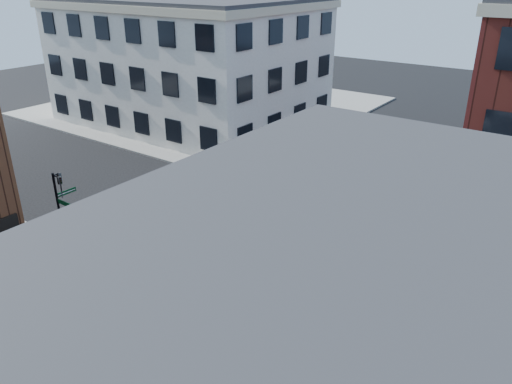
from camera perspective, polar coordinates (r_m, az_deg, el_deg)
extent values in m
plane|color=black|center=(27.17, -0.47, -5.64)|extent=(120.00, 120.00, 0.00)
cube|color=gray|center=(54.82, -5.30, 9.80)|extent=(30.00, 30.00, 0.15)
cube|color=silver|center=(48.76, -7.66, 14.44)|extent=(22.00, 16.00, 11.00)
cylinder|color=black|center=(32.29, 21.26, -0.61)|extent=(0.18, 0.18, 1.47)
cylinder|color=black|center=(32.01, 21.46, 0.59)|extent=(0.12, 0.12, 1.47)
sphere|color=#173B10|center=(31.43, 21.91, 3.40)|extent=(2.69, 2.69, 2.69)
sphere|color=#173B10|center=(31.47, 22.15, 2.32)|extent=(1.85, 1.85, 1.85)
cylinder|color=black|center=(37.80, 23.76, 2.39)|extent=(0.18, 0.18, 1.33)
cylinder|color=black|center=(37.58, 23.92, 3.33)|extent=(0.12, 0.12, 1.33)
sphere|color=#173B10|center=(37.13, 24.31, 5.52)|extent=(2.43, 2.43, 2.43)
sphere|color=#173B10|center=(37.13, 24.52, 4.68)|extent=(1.67, 1.67, 1.67)
cylinder|color=black|center=(26.56, -21.47, -2.58)|extent=(0.12, 0.12, 4.60)
cylinder|color=black|center=(27.46, -20.85, -6.32)|extent=(0.28, 0.28, 0.30)
cube|color=#053819|center=(25.78, -21.07, -1.22)|extent=(1.10, 0.03, 0.22)
cube|color=#053819|center=(26.38, -20.86, -0.02)|extent=(0.03, 1.10, 0.22)
imported|color=black|center=(25.70, -21.39, 0.48)|extent=(0.22, 0.18, 1.10)
imported|color=black|center=(26.18, -21.49, 0.89)|extent=(0.18, 0.22, 1.10)
cube|color=silver|center=(18.35, 18.17, -14.73)|extent=(6.68, 3.51, 3.42)
cube|color=#97270D|center=(17.27, 17.15, -17.41)|extent=(2.41, 0.33, 0.77)
cube|color=#97270D|center=(19.48, 19.05, -12.36)|extent=(2.41, 0.33, 0.77)
cube|color=#A9A9AB|center=(19.55, 5.61, -13.01)|extent=(2.51, 2.89, 2.21)
cube|color=black|center=(19.66, 2.81, -11.27)|extent=(0.36, 2.09, 0.99)
cube|color=black|center=(19.63, 13.54, -17.86)|extent=(8.89, 2.16, 0.28)
cylinder|color=black|center=(19.45, 4.03, -17.56)|extent=(1.14, 0.52, 1.10)
cylinder|color=black|center=(21.11, 6.78, -13.83)|extent=(1.14, 0.52, 1.10)
cylinder|color=black|center=(20.37, 17.59, -16.61)|extent=(1.14, 0.52, 1.10)
cylinder|color=black|center=(20.30, 25.23, -18.21)|extent=(1.14, 0.52, 1.10)
cube|color=red|center=(26.15, -12.41, -7.50)|extent=(0.45, 0.45, 0.04)
cone|color=red|center=(26.00, -12.47, -6.93)|extent=(0.43, 0.43, 0.64)
cylinder|color=white|center=(25.95, -12.49, -6.76)|extent=(0.25, 0.25, 0.07)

